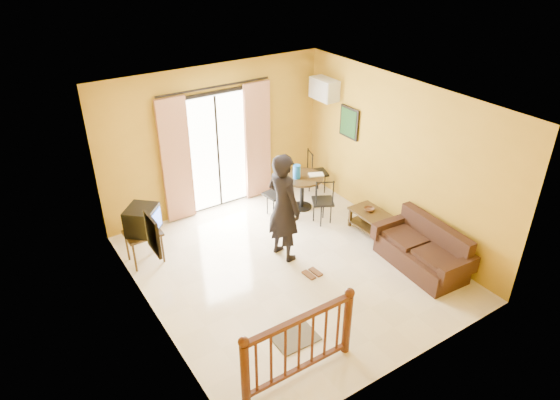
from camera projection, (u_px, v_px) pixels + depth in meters
ground at (290, 267)px, 8.19m from camera, size 5.00×5.00×0.00m
room_shell at (291, 174)px, 7.36m from camera, size 5.00×5.00×5.00m
balcony_door at (218, 151)px, 9.39m from camera, size 2.25×0.14×2.46m
tv_table at (143, 236)px, 8.11m from camera, size 0.56×0.47×0.57m
television at (143, 220)px, 7.98m from camera, size 0.66×0.67×0.45m
picture_left at (153, 234)px, 6.23m from camera, size 0.05×0.42×0.52m
dining_table at (302, 183)px, 9.64m from camera, size 0.82×0.82×0.68m
water_jug at (297, 172)px, 9.45m from camera, size 0.14×0.14×0.27m
serving_tray at (316, 175)px, 9.61m from camera, size 0.33×0.28×0.02m
dining_chairs at (305, 209)px, 9.84m from camera, size 1.70×1.53×0.95m
air_conditioner at (324, 89)px, 9.56m from camera, size 0.31×0.60×0.40m
botanical_print at (349, 123)px, 9.39m from camera, size 0.05×0.50×0.60m
coffee_table at (373, 220)px, 8.98m from camera, size 0.49×0.88×0.39m
bowl at (369, 209)px, 8.99m from camera, size 0.24×0.24×0.06m
sofa at (423, 251)px, 8.10m from camera, size 0.83×1.64×0.76m
standing_person at (284, 207)px, 8.03m from camera, size 0.55×0.75×1.87m
stair_balustrade at (299, 342)px, 5.98m from camera, size 1.63×0.13×1.04m
doormat at (296, 339)px, 6.78m from camera, size 0.61×0.41×0.02m
sandals at (312, 273)px, 8.02m from camera, size 0.26×0.26×0.03m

